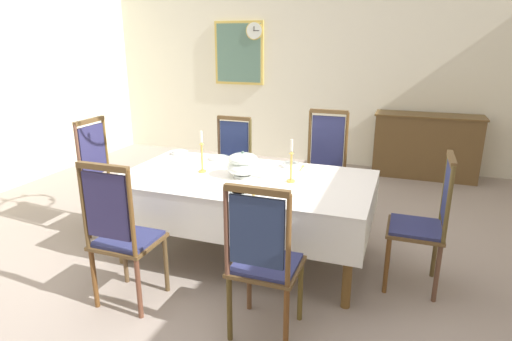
{
  "coord_description": "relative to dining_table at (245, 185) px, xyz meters",
  "views": [
    {
      "loc": [
        1.28,
        -3.12,
        1.9
      ],
      "look_at": [
        0.08,
        0.21,
        0.81
      ],
      "focal_mm": 29.87,
      "sensor_mm": 36.0,
      "label": 1
    }
  ],
  "objects": [
    {
      "name": "chair_north_a",
      "position": [
        -0.56,
        0.99,
        -0.12
      ],
      "size": [
        0.44,
        0.42,
        1.07
      ],
      "rotation": [
        0.0,
        0.0,
        3.14
      ],
      "color": "brown",
      "rests_on": "ground"
    },
    {
      "name": "spoon_primary",
      "position": [
        0.4,
        0.45,
        0.08
      ],
      "size": [
        0.03,
        0.18,
        0.01
      ],
      "rotation": [
        0.0,
        0.0,
        0.04
      ],
      "color": "gold",
      "rests_on": "tablecloth"
    },
    {
      "name": "ground",
      "position": [
        0.0,
        -0.16,
        -0.7
      ],
      "size": [
        7.18,
        7.02,
        0.04
      ],
      "primitive_type": "cube",
      "color": "gray"
    },
    {
      "name": "candlestick_west",
      "position": [
        -0.41,
        0.0,
        0.23
      ],
      "size": [
        0.07,
        0.07,
        0.38
      ],
      "color": "gold",
      "rests_on": "tablecloth"
    },
    {
      "name": "spoon_secondary",
      "position": [
        0.24,
        -0.41,
        0.08
      ],
      "size": [
        0.06,
        0.17,
        0.01
      ],
      "rotation": [
        0.0,
        0.0,
        0.29
      ],
      "color": "gold",
      "rests_on": "tablecloth"
    },
    {
      "name": "chair_north_b",
      "position": [
        0.51,
        1.0,
        -0.08
      ],
      "size": [
        0.44,
        0.42,
        1.21
      ],
      "rotation": [
        0.0,
        0.0,
        3.14
      ],
      "color": "brown",
      "rests_on": "ground"
    },
    {
      "name": "chair_south_b",
      "position": [
        0.51,
        -0.99,
        -0.11
      ],
      "size": [
        0.44,
        0.42,
        1.09
      ],
      "color": "brown",
      "rests_on": "ground"
    },
    {
      "name": "mounted_clock",
      "position": [
        -1.11,
        3.32,
        1.35
      ],
      "size": [
        0.28,
        0.06,
        0.28
      ],
      "color": "#D1B251"
    },
    {
      "name": "bowl_far_right",
      "position": [
        -0.92,
        0.48,
        0.1
      ],
      "size": [
        0.17,
        0.17,
        0.04
      ],
      "color": "silver",
      "rests_on": "tablecloth"
    },
    {
      "name": "bowl_near_right",
      "position": [
        0.13,
        -0.44,
        0.1
      ],
      "size": [
        0.17,
        0.17,
        0.03
      ],
      "color": "silver",
      "rests_on": "tablecloth"
    },
    {
      "name": "dining_table",
      "position": [
        0.0,
        0.0,
        0.0
      ],
      "size": [
        2.16,
        1.17,
        0.75
      ],
      "color": "brown",
      "rests_on": "ground"
    },
    {
      "name": "chair_head_west",
      "position": [
        -1.49,
        -0.0,
        -0.09
      ],
      "size": [
        0.42,
        0.44,
        1.17
      ],
      "rotation": [
        0.0,
        0.0,
        -1.57
      ],
      "color": "brown",
      "rests_on": "ground"
    },
    {
      "name": "chair_south_a",
      "position": [
        -0.56,
        -0.99,
        -0.1
      ],
      "size": [
        0.44,
        0.42,
        1.12
      ],
      "color": "brown",
      "rests_on": "ground"
    },
    {
      "name": "tablecloth",
      "position": [
        0.0,
        -0.0,
        -0.01
      ],
      "size": [
        2.18,
        1.19,
        0.36
      ],
      "color": "white",
      "rests_on": "dining_table"
    },
    {
      "name": "candlestick_east",
      "position": [
        0.41,
        0.0,
        0.22
      ],
      "size": [
        0.07,
        0.07,
        0.37
      ],
      "color": "gold",
      "rests_on": "tablecloth"
    },
    {
      "name": "bowl_near_left",
      "position": [
        0.29,
        0.43,
        0.1
      ],
      "size": [
        0.16,
        0.16,
        0.04
      ],
      "color": "silver",
      "rests_on": "tablecloth"
    },
    {
      "name": "sideboard",
      "position": [
        1.56,
        3.07,
        -0.23
      ],
      "size": [
        1.44,
        0.48,
        0.9
      ],
      "rotation": [
        0.0,
        0.0,
        3.14
      ],
      "color": "brown",
      "rests_on": "ground"
    },
    {
      "name": "back_wall",
      "position": [
        0.0,
        3.39,
        0.9
      ],
      "size": [
        7.18,
        0.08,
        3.17
      ],
      "primitive_type": "cube",
      "color": "silver",
      "rests_on": "ground"
    },
    {
      "name": "soup_tureen",
      "position": [
        -0.02,
        0.0,
        0.19
      ],
      "size": [
        0.29,
        0.29,
        0.23
      ],
      "color": "silver",
      "rests_on": "tablecloth"
    },
    {
      "name": "framed_painting",
      "position": [
        -1.39,
        3.33,
        1.01
      ],
      "size": [
        0.83,
        0.05,
        0.99
      ],
      "color": "#D1B251"
    },
    {
      "name": "chair_head_east",
      "position": [
        1.48,
        0.0,
        -0.11
      ],
      "size": [
        0.42,
        0.44,
        1.09
      ],
      "rotation": [
        0.0,
        0.0,
        1.57
      ],
      "color": "brown",
      "rests_on": "ground"
    },
    {
      "name": "bowl_far_left",
      "position": [
        -0.44,
        0.42,
        0.1
      ],
      "size": [
        0.18,
        0.18,
        0.04
      ],
      "color": "silver",
      "rests_on": "tablecloth"
    }
  ]
}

